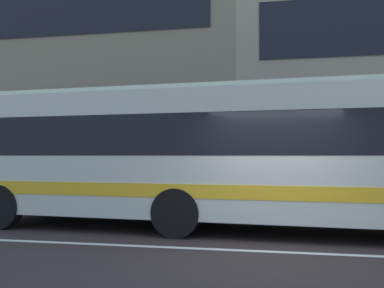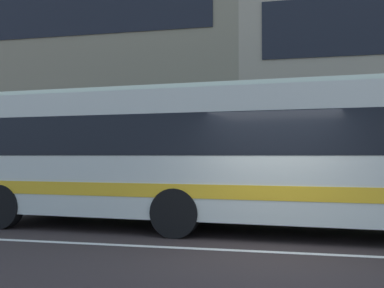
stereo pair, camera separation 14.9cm
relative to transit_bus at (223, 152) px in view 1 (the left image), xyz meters
The scene contains 4 objects.
ground_plane 2.92m from the transit_bus, 61.27° to the right, with size 160.00×160.00×0.00m, color #322927.
lane_centre_line 2.92m from the transit_bus, 61.27° to the right, with size 60.00×0.16×0.01m, color silver.
apartment_block_left 18.68m from the transit_bus, 135.86° to the left, with size 24.74×10.72×13.79m.
transit_bus is the anchor object (origin of this frame).
Camera 1 is at (0.28, -7.97, 1.65)m, focal length 42.61 mm.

